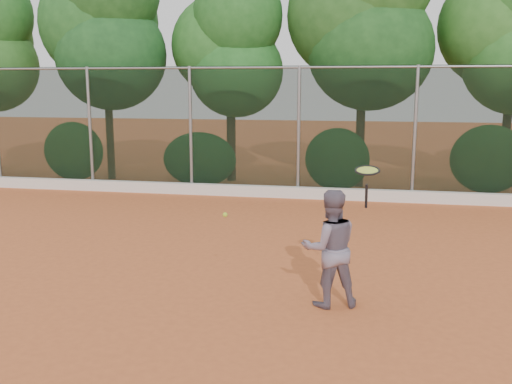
# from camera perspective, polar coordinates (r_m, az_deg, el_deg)

# --- Properties ---
(ground) EXTENTS (80.00, 80.00, 0.00)m
(ground) POSITION_cam_1_polar(r_m,az_deg,el_deg) (8.88, -1.24, -9.14)
(ground) COLOR #CB6130
(ground) RESTS_ON ground
(concrete_curb) EXTENTS (24.00, 0.20, 0.30)m
(concrete_curb) POSITION_cam_1_polar(r_m,az_deg,el_deg) (15.36, 4.12, -0.05)
(concrete_curb) COLOR silver
(concrete_curb) RESTS_ON ground
(tennis_player) EXTENTS (0.95, 0.83, 1.63)m
(tennis_player) POSITION_cam_1_polar(r_m,az_deg,el_deg) (7.88, 7.42, -5.60)
(tennis_player) COLOR slate
(tennis_player) RESTS_ON ground
(chainlink_fence) EXTENTS (24.09, 0.09, 3.50)m
(chainlink_fence) POSITION_cam_1_polar(r_m,az_deg,el_deg) (15.31, 4.29, 6.37)
(chainlink_fence) COLOR black
(chainlink_fence) RESTS_ON ground
(foliage_backdrop) EXTENTS (23.70, 3.63, 7.55)m
(foliage_backdrop) POSITION_cam_1_polar(r_m,az_deg,el_deg) (17.35, 3.34, 15.30)
(foliage_backdrop) COLOR #3D2917
(foliage_backdrop) RESTS_ON ground
(tennis_racket) EXTENTS (0.34, 0.33, 0.57)m
(tennis_racket) POSITION_cam_1_polar(r_m,az_deg,el_deg) (7.50, 11.06, 1.84)
(tennis_racket) COLOR black
(tennis_racket) RESTS_ON ground
(tennis_ball_in_flight) EXTENTS (0.07, 0.07, 0.07)m
(tennis_ball_in_flight) POSITION_cam_1_polar(r_m,az_deg,el_deg) (7.77, -3.11, -2.29)
(tennis_ball_in_flight) COLOR #ADCA2E
(tennis_ball_in_flight) RESTS_ON ground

